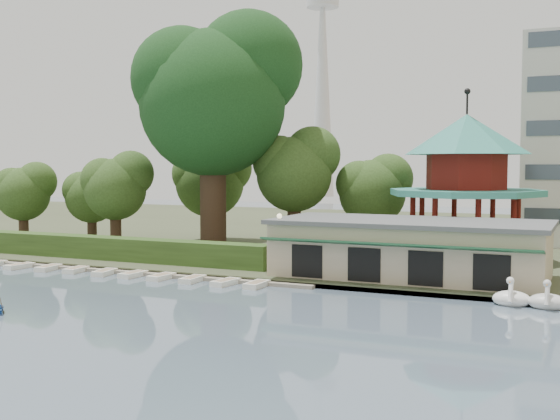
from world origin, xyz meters
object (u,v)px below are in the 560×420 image
Objects in this scene: boathouse at (410,248)px; pavilion at (466,172)px; big_tree at (215,91)px; dock at (108,270)px.

pavilion is (2.00, 10.03, 5.11)m from boathouse.
big_tree reaches higher than boathouse.
boathouse is 11.43m from pavilion.
boathouse reaches higher than dock.
big_tree is (-20.83, -3.79, 7.01)m from pavilion.
big_tree is (3.17, 11.01, 14.37)m from dock.
boathouse is at bearing 12.24° from dock.
boathouse is at bearing -18.32° from big_tree.
boathouse is 0.88× the size of big_tree.
pavilion reaches higher than boathouse.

